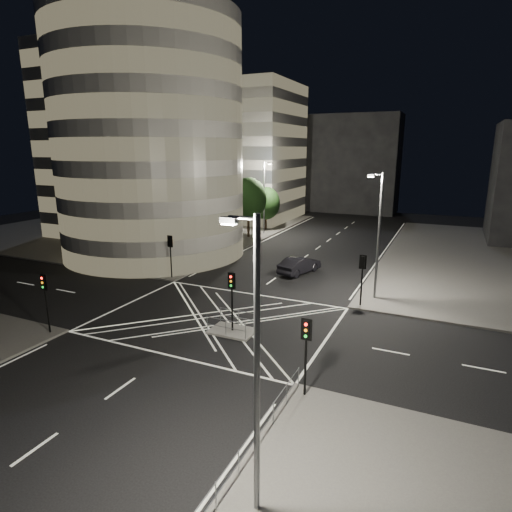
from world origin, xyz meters
The scene contains 24 objects.
ground centered at (0.00, 0.00, 0.00)m, with size 120.00×120.00×0.00m, color black.
sidewalk_far_left centered at (-29.00, 27.00, 0.07)m, with size 42.00×42.00×0.15m, color #53514E.
central_island centered at (2.00, -1.50, 0.07)m, with size 3.00×2.00×0.15m, color slate.
office_tower_curved centered at (-20.74, 18.74, 12.65)m, with size 30.00×29.00×27.20m.
office_block_rear centered at (-22.00, 42.00, 11.15)m, with size 24.00×16.00×22.00m, color gray.
building_far_end centered at (-4.00, 58.00, 9.00)m, with size 18.00×8.00×18.00m, color black.
tree_a centered at (-10.50, 9.00, 4.81)m, with size 4.62×4.62×7.33m.
tree_b centered at (-10.50, 15.00, 4.62)m, with size 4.87×4.87×7.28m.
tree_c centered at (-10.50, 21.00, 4.16)m, with size 3.79×3.79×6.20m.
tree_d centered at (-10.50, 27.00, 5.31)m, with size 4.96×4.96×8.02m.
tree_e centered at (-10.50, 33.00, 4.04)m, with size 4.19×4.19×6.30m.
traffic_signal_fl centered at (-8.80, 6.80, 2.91)m, with size 0.55×0.22×4.00m.
traffic_signal_nl centered at (-8.80, -6.80, 2.91)m, with size 0.55×0.22×4.00m.
traffic_signal_fr centered at (8.80, 6.80, 2.91)m, with size 0.55×0.22×4.00m.
traffic_signal_nr centered at (8.80, -6.80, 2.91)m, with size 0.55×0.22×4.00m.
traffic_signal_island centered at (2.00, -1.50, 2.91)m, with size 0.55×0.22×4.00m.
street_lamp_left_near centered at (-9.44, 12.00, 5.54)m, with size 1.25×0.25×10.00m.
street_lamp_left_far centered at (-9.44, 30.00, 5.54)m, with size 1.25×0.25×10.00m.
street_lamp_right_far centered at (9.44, 9.00, 5.54)m, with size 1.25×0.25×10.00m.
street_lamp_right_near centered at (9.44, -14.00, 5.54)m, with size 1.25×0.25×10.00m.
railing_near_right centered at (8.30, -12.15, 0.70)m, with size 0.06×11.70×1.10m, color slate.
railing_island_south centered at (2.00, -2.40, 0.70)m, with size 2.80×0.06×1.10m, color slate.
railing_island_north centered at (2.00, -0.60, 0.70)m, with size 2.80×0.06×1.10m, color slate.
sedan centered at (1.50, 13.57, 0.84)m, with size 1.77×5.08×1.67m, color black.
Camera 1 is at (14.45, -24.85, 11.93)m, focal length 30.00 mm.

